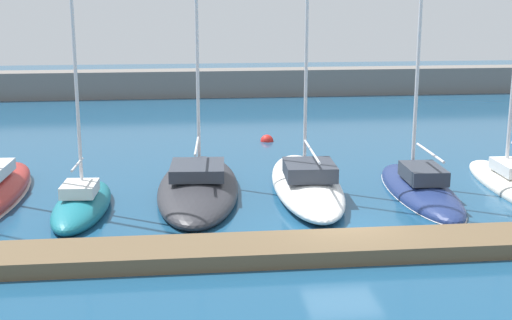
% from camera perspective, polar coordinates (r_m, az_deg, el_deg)
% --- Properties ---
extents(ground_plane, '(120.00, 120.00, 0.00)m').
position_cam_1_polar(ground_plane, '(24.26, 7.01, -5.92)').
color(ground_plane, navy).
extents(dock_pier, '(38.59, 2.14, 0.49)m').
position_cam_1_polar(dock_pier, '(22.51, 8.10, -6.85)').
color(dock_pier, brown).
rests_on(dock_pier, ground_plane).
extents(breakwater_seawall, '(108.00, 2.42, 2.06)m').
position_cam_1_polar(breakwater_seawall, '(56.50, -0.82, 6.24)').
color(breakwater_seawall, slate).
rests_on(breakwater_seawall, ground_plane).
extents(sailboat_teal_third, '(2.29, 6.32, 11.35)m').
position_cam_1_polar(sailboat_teal_third, '(27.11, -13.75, -3.36)').
color(sailboat_teal_third, '#19707F').
rests_on(sailboat_teal_third, ground_plane).
extents(sailboat_charcoal_fourth, '(3.90, 10.33, 20.63)m').
position_cam_1_polar(sailboat_charcoal_fourth, '(28.83, -4.64, -2.03)').
color(sailboat_charcoal_fourth, '#2D2D33').
rests_on(sailboat_charcoal_fourth, ground_plane).
extents(sailboat_white_fifth, '(3.15, 9.88, 15.18)m').
position_cam_1_polar(sailboat_white_fifth, '(28.81, 4.07, -1.79)').
color(sailboat_white_fifth, white).
rests_on(sailboat_white_fifth, ground_plane).
extents(sailboat_navy_sixth, '(2.66, 8.55, 17.61)m').
position_cam_1_polar(sailboat_navy_sixth, '(29.47, 13.02, -2.16)').
color(sailboat_navy_sixth, navy).
rests_on(sailboat_navy_sixth, ground_plane).
extents(mooring_buoy_red, '(0.72, 0.72, 0.72)m').
position_cam_1_polar(mooring_buoy_red, '(39.01, 0.88, 1.52)').
color(mooring_buoy_red, red).
rests_on(mooring_buoy_red, ground_plane).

